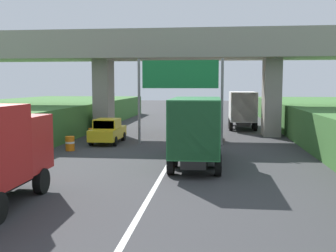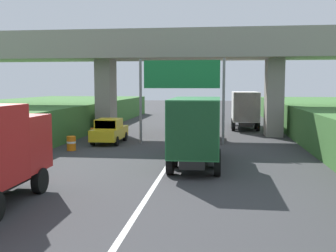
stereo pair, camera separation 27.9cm
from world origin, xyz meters
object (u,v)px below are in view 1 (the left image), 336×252
Objects in this scene: car_orange at (203,128)px; car_yellow at (108,131)px; truck_green at (197,128)px; construction_barrel_3 at (70,143)px; construction_barrel_2 at (38,157)px; construction_barrel_4 at (92,134)px; truck_black at (242,108)px; overhead_highway_sign at (180,81)px.

car_orange is 7.09m from car_yellow.
construction_barrel_3 is at bearing 155.37° from truck_green.
construction_barrel_2 is at bearing -173.11° from truck_green.
construction_barrel_3 is 4.64m from construction_barrel_4.
construction_barrel_4 is (-1.48, 1.17, -0.40)m from car_yellow.
construction_barrel_2 is 1.00× the size of construction_barrel_4.
car_yellow is (-6.62, -2.54, 0.00)m from car_orange.
truck_black reaches higher than construction_barrel_2.
truck_green is 9.73m from car_orange.
car_orange reaches higher than construction_barrel_4.
construction_barrel_2 is at bearing -128.47° from overhead_highway_sign.
car_orange is at bearing -111.50° from truck_black.
car_yellow is (-6.52, 7.13, -1.08)m from truck_green.
car_orange is at bearing 36.50° from construction_barrel_3.
construction_barrel_2 is 9.27m from construction_barrel_4.
car_orange is at bearing 89.40° from truck_green.
construction_barrel_2 is 4.64m from construction_barrel_3.
car_yellow is 4.56× the size of construction_barrel_2.
truck_green is 8.11× the size of construction_barrel_2.
construction_barrel_3 is (-11.46, -14.51, -1.47)m from truck_black.
construction_barrel_3 is at bearing 90.03° from construction_barrel_2.
car_orange is (-3.35, -8.51, -1.08)m from truck_black.
truck_black reaches higher than car_yellow.
construction_barrel_2 is at bearing -100.36° from car_yellow.
construction_barrel_2 is (-11.46, -19.15, -1.47)m from truck_black.
truck_green is 9.73m from car_yellow.
truck_black is 8.11× the size of construction_barrel_3.
construction_barrel_3 is at bearing -113.18° from car_yellow.
truck_green is 8.93m from construction_barrel_3.
truck_green is at bearing 6.89° from construction_barrel_2.
car_orange is at bearing 9.54° from construction_barrel_4.
car_orange reaches higher than construction_barrel_3.
car_yellow is 4.56× the size of construction_barrel_3.
overhead_highway_sign is 0.81× the size of truck_green.
car_orange is at bearing 52.69° from construction_barrel_2.
truck_green reaches higher than car_orange.
construction_barrel_3 is at bearing -128.30° from truck_black.
truck_green is at bearing -78.71° from overhead_highway_sign.
car_yellow reaches higher than construction_barrel_2.
overhead_highway_sign is 7.70m from construction_barrel_4.
truck_black is 1.78× the size of car_orange.
construction_barrel_3 is (-1.48, -3.46, -0.40)m from car_yellow.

